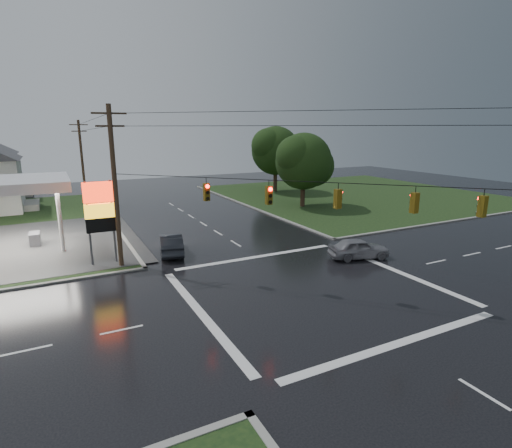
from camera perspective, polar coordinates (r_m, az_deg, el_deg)
name	(u,v)px	position (r m, az deg, el deg)	size (l,w,h in m)	color
ground	(311,289)	(24.64, 7.83, -9.19)	(120.00, 120.00, 0.00)	black
grass_ne	(356,195)	(60.07, 14.09, 4.09)	(36.00, 36.00, 0.08)	black
pylon_sign	(100,209)	(29.64, -21.42, 1.99)	(2.00, 0.35, 6.00)	#59595E
utility_pole_nw	(115,185)	(28.50, -19.50, 5.22)	(2.20, 0.32, 11.00)	#382619
utility_pole_n	(82,160)	(56.78, -23.59, 8.38)	(2.20, 0.32, 10.50)	#382619
traffic_signals	(315,182)	(22.94, 8.42, 5.92)	(26.87, 26.87, 1.47)	black
tree_ne_near	(305,161)	(49.04, 6.95, 8.86)	(7.99, 6.80, 8.98)	black
tree_ne_far	(276,151)	(60.75, 2.94, 10.41)	(8.46, 7.20, 9.80)	black
car_north	(171,244)	(31.55, -12.04, -2.75)	(1.66, 4.75, 1.56)	black
car_crossing	(359,248)	(30.70, 14.45, -3.38)	(1.80, 4.47, 1.52)	slate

